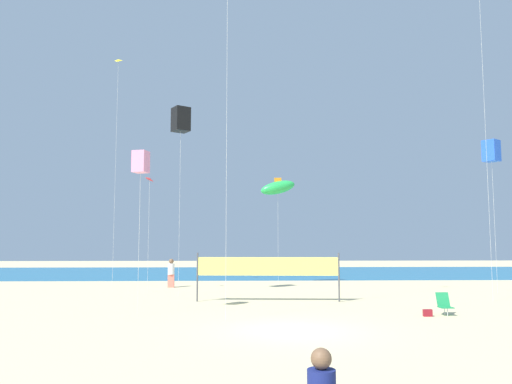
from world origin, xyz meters
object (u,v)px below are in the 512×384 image
Objects in this scene: beach_handbag at (428,313)px; kite_yellow_diamond at (118,71)px; kite_pink_box at (141,162)px; kite_green_inflatable at (278,188)px; beachgoer_white_shirt at (171,272)px; kite_black_box at (181,120)px; kite_red_diamond at (150,181)px; volleyball_net at (268,268)px; kite_blue_box at (491,151)px; folding_beach_chair at (444,303)px.

kite_yellow_diamond is at bearing 141.02° from beach_handbag.
beach_handbag is at bearing -3.00° from kite_pink_box.
kite_green_inflatable reaches higher than kite_pink_box.
beachgoer_white_shirt is 10.23m from kite_black_box.
kite_black_box is at bearing -44.97° from kite_yellow_diamond.
kite_green_inflatable is at bearing 64.52° from kite_pink_box.
kite_yellow_diamond reaches higher than kite_red_diamond.
kite_yellow_diamond is at bearing 108.48° from kite_pink_box.
beach_handbag is at bearing -72.04° from kite_green_inflatable.
kite_green_inflatable is at bearing 82.60° from volleyball_net.
beachgoer_white_shirt is 9.79m from volleyball_net.
kite_red_diamond is at bearing 176.01° from kite_blue_box.
kite_black_box is (-18.13, -0.80, 1.54)m from kite_blue_box.
beachgoer_white_shirt is 13.40m from kite_pink_box.
volleyball_net is 9.84m from kite_black_box.
beachgoer_white_shirt is 0.18× the size of kite_black_box.
volleyball_net is at bearing -30.14° from kite_black_box.
folding_beach_chair is at bearing -36.73° from kite_yellow_diamond.
kite_black_box is at bearing -130.75° from kite_green_inflatable.
folding_beach_chair is 0.13× the size of kite_red_diamond.
kite_red_diamond is (-8.06, -4.76, -0.17)m from kite_green_inflatable.
kite_red_diamond reaches higher than kite_pink_box.
volleyball_net is 0.68× the size of kite_black_box.
kite_blue_box is 18.21m from kite_black_box.
beachgoer_white_shirt is 0.26× the size of volleyball_net.
kite_pink_box is 14.95m from kite_yellow_diamond.
volleyball_net reaches higher than beach_handbag.
kite_green_inflatable is (-4.80, 14.81, 6.57)m from beach_handbag.
kite_red_diamond reaches higher than beach_handbag.
kite_yellow_diamond is at bearing 7.05° from beachgoer_white_shirt.
kite_pink_box is 8.10m from kite_black_box.
beach_handbag is at bearing 134.64° from beachgoer_white_shirt.
volleyball_net is 1.06× the size of kite_pink_box.
beach_handbag is 0.03× the size of kite_black_box.
beach_handbag is 17.53m from kite_red_diamond.
beachgoer_white_shirt is 2.07× the size of folding_beach_chair.
kite_black_box is (4.77, -4.77, -4.40)m from kite_yellow_diamond.
kite_black_box reaches higher than kite_blue_box.
kite_pink_box is at bearing 93.53° from beachgoer_white_shirt.
beachgoer_white_shirt is 9.30m from kite_green_inflatable.
folding_beach_chair is (12.72, -12.56, -0.52)m from beachgoer_white_shirt.
folding_beach_chair is 2.57× the size of beach_handbag.
kite_red_diamond reaches higher than folding_beach_chair.
kite_pink_box is at bearing -82.22° from kite_red_diamond.
kite_yellow_diamond is (-9.51, 7.52, 12.57)m from volleyball_net.
beachgoer_white_shirt is 6.34m from kite_red_diamond.
kite_blue_box reaches higher than kite_red_diamond.
kite_blue_box is at bearing -26.97° from kite_green_inflatable.
beachgoer_white_shirt is 0.25× the size of kite_green_inflatable.
kite_pink_box is at bearing -140.85° from volleyball_net.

